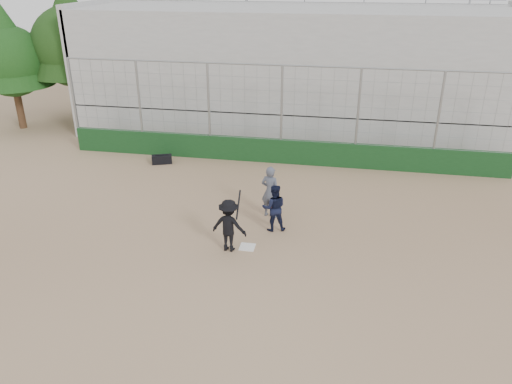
% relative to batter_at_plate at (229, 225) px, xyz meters
% --- Properties ---
extents(ground, '(90.00, 90.00, 0.00)m').
position_rel_batter_at_plate_xyz_m(ground, '(0.48, 0.20, -0.79)').
color(ground, '#7F6045').
rests_on(ground, ground).
extents(home_plate, '(0.44, 0.44, 0.02)m').
position_rel_batter_at_plate_xyz_m(home_plate, '(0.48, 0.20, -0.78)').
color(home_plate, white).
rests_on(home_plate, ground).
extents(backstop, '(18.10, 0.25, 4.04)m').
position_rel_batter_at_plate_xyz_m(backstop, '(0.48, 7.20, 0.17)').
color(backstop, '#113515').
rests_on(backstop, ground).
extents(bleachers, '(20.25, 6.70, 6.98)m').
position_rel_batter_at_plate_xyz_m(bleachers, '(0.48, 12.16, 2.14)').
color(bleachers, '#9F9F9F').
rests_on(bleachers, ground).
extents(tree_left, '(4.48, 4.48, 7.00)m').
position_rel_batter_at_plate_xyz_m(tree_left, '(-10.52, 11.20, 3.60)').
color(tree_left, '#3D2816').
rests_on(tree_left, ground).
extents(tree_right, '(3.84, 3.84, 6.00)m').
position_rel_batter_at_plate_xyz_m(tree_right, '(-13.02, 9.70, 2.97)').
color(tree_right, '#3D2616').
rests_on(tree_right, ground).
extents(batter_at_plate, '(1.08, 0.79, 1.75)m').
position_rel_batter_at_plate_xyz_m(batter_at_plate, '(0.00, 0.00, 0.00)').
color(batter_at_plate, black).
rests_on(batter_at_plate, ground).
extents(catcher_crouched, '(0.86, 0.75, 1.05)m').
position_rel_batter_at_plate_xyz_m(catcher_crouched, '(1.08, 1.38, -0.27)').
color(catcher_crouched, black).
rests_on(catcher_crouched, ground).
extents(umpire, '(0.73, 0.59, 1.57)m').
position_rel_batter_at_plate_xyz_m(umpire, '(0.82, 2.29, -0.00)').
color(umpire, '#4B515F').
rests_on(umpire, ground).
extents(equipment_bag, '(0.89, 0.61, 0.39)m').
position_rel_batter_at_plate_xyz_m(equipment_bag, '(-4.34, 6.21, -0.61)').
color(equipment_bag, black).
rests_on(equipment_bag, ground).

